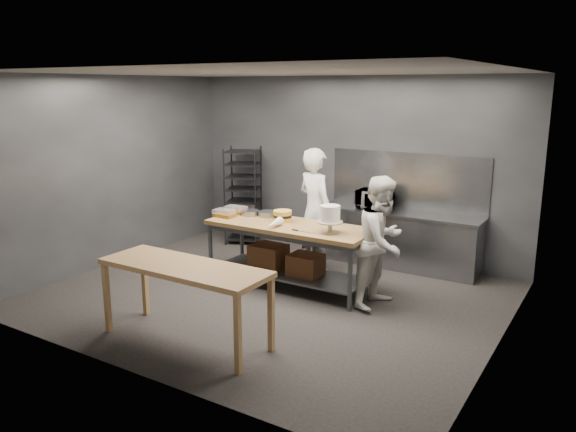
# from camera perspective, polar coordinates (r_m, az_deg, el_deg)

# --- Properties ---
(ground) EXTENTS (6.00, 6.00, 0.00)m
(ground) POSITION_cam_1_polar(r_m,az_deg,el_deg) (7.82, -1.84, -8.12)
(ground) COLOR black
(ground) RESTS_ON ground
(back_wall) EXTENTS (6.00, 0.04, 3.00)m
(back_wall) POSITION_cam_1_polar(r_m,az_deg,el_deg) (9.57, 6.44, 5.01)
(back_wall) COLOR #4C4F54
(back_wall) RESTS_ON ground
(work_table) EXTENTS (2.40, 0.90, 0.92)m
(work_table) POSITION_cam_1_polar(r_m,az_deg,el_deg) (8.04, -0.06, -3.21)
(work_table) COLOR brown
(work_table) RESTS_ON ground
(near_counter) EXTENTS (2.00, 0.70, 0.90)m
(near_counter) POSITION_cam_1_polar(r_m,az_deg,el_deg) (6.34, -10.48, -5.66)
(near_counter) COLOR #A57744
(near_counter) RESTS_ON ground
(back_counter) EXTENTS (2.60, 0.60, 0.90)m
(back_counter) POSITION_cam_1_polar(r_m,az_deg,el_deg) (9.11, 11.09, -2.30)
(back_counter) COLOR slate
(back_counter) RESTS_ON ground
(splashback_panel) EXTENTS (2.60, 0.02, 0.90)m
(splashback_panel) POSITION_cam_1_polar(r_m,az_deg,el_deg) (9.19, 12.01, 3.53)
(splashback_panel) COLOR slate
(splashback_panel) RESTS_ON back_counter
(speed_rack) EXTENTS (0.81, 0.84, 1.75)m
(speed_rack) POSITION_cam_1_polar(r_m,az_deg,el_deg) (10.34, -4.56, 2.03)
(speed_rack) COLOR black
(speed_rack) RESTS_ON ground
(chef_behind) EXTENTS (0.83, 0.70, 1.92)m
(chef_behind) POSITION_cam_1_polar(r_m,az_deg,el_deg) (8.64, 2.79, 0.59)
(chef_behind) COLOR white
(chef_behind) RESTS_ON ground
(chef_right) EXTENTS (0.75, 0.91, 1.72)m
(chef_right) POSITION_cam_1_polar(r_m,az_deg,el_deg) (7.36, 9.55, -2.61)
(chef_right) COLOR silver
(chef_right) RESTS_ON ground
(microwave) EXTENTS (0.54, 0.37, 0.30)m
(microwave) POSITION_cam_1_polar(r_m,az_deg,el_deg) (9.12, 8.78, 1.68)
(microwave) COLOR black
(microwave) RESTS_ON back_counter
(frosted_cake_stand) EXTENTS (0.34, 0.34, 0.37)m
(frosted_cake_stand) POSITION_cam_1_polar(r_m,az_deg,el_deg) (7.43, 4.31, 0.04)
(frosted_cake_stand) COLOR #BAB094
(frosted_cake_stand) RESTS_ON work_table
(layer_cake) EXTENTS (0.27, 0.27, 0.16)m
(layer_cake) POSITION_cam_1_polar(r_m,az_deg,el_deg) (8.09, -0.57, 0.02)
(layer_cake) COLOR #EFCA4C
(layer_cake) RESTS_ON work_table
(cake_pans) EXTENTS (0.55, 0.36, 0.07)m
(cake_pans) POSITION_cam_1_polar(r_m,az_deg,el_deg) (8.46, -2.95, 0.28)
(cake_pans) COLOR gray
(cake_pans) RESTS_ON work_table
(piping_bag) EXTENTS (0.17, 0.39, 0.12)m
(piping_bag) POSITION_cam_1_polar(r_m,az_deg,el_deg) (7.71, -1.44, -0.80)
(piping_bag) COLOR white
(piping_bag) RESTS_ON work_table
(offset_spatula) EXTENTS (0.36, 0.02, 0.02)m
(offset_spatula) POSITION_cam_1_polar(r_m,az_deg,el_deg) (7.54, 1.29, -1.54)
(offset_spatula) COLOR slate
(offset_spatula) RESTS_ON work_table
(pastry_clamshells) EXTENTS (0.31, 0.49, 0.11)m
(pastry_clamshells) POSITION_cam_1_polar(r_m,az_deg,el_deg) (8.53, -5.91, 0.47)
(pastry_clamshells) COLOR #9A621E
(pastry_clamshells) RESTS_ON work_table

